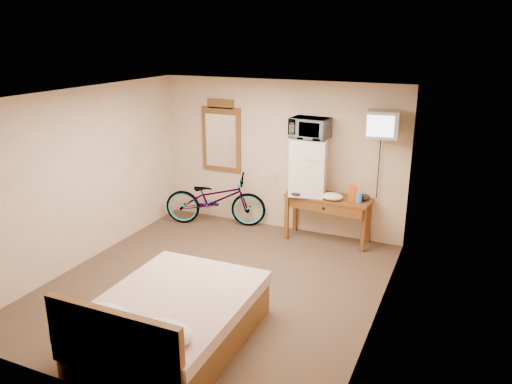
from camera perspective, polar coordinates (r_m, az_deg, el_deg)
room at (r=6.30m, az=-4.89°, el=-0.40°), size 4.60×4.64×2.50m
desk at (r=7.93m, az=8.17°, el=-1.40°), size 1.38×0.63×0.75m
mini_fridge at (r=7.90m, az=6.04°, el=2.93°), size 0.63×0.61×0.90m
microwave at (r=7.77m, az=6.19°, el=7.28°), size 0.61×0.44×0.32m
snack_bag at (r=7.75m, az=10.98°, el=-0.11°), size 0.14×0.11×0.24m
blue_cup at (r=7.70m, az=11.68°, el=-0.63°), size 0.09×0.09×0.15m
cloth_cream at (r=7.76m, az=8.66°, el=-0.50°), size 0.34×0.27×0.11m
cloth_dark_a at (r=7.87m, az=4.60°, el=-0.05°), size 0.30×0.23×0.11m
cloth_dark_b at (r=7.84m, az=12.15°, el=-0.56°), size 0.21×0.17×0.10m
crt_television at (r=7.47m, az=14.30°, el=7.52°), size 0.49×0.59×0.39m
wall_mirror at (r=8.67m, az=-3.99°, el=6.31°), size 0.73×0.04×1.25m
bicycle at (r=8.65m, az=-4.67°, el=-0.81°), size 1.86×1.10×0.92m
bed at (r=5.55m, az=-9.83°, el=-14.21°), size 1.53×2.00×0.90m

